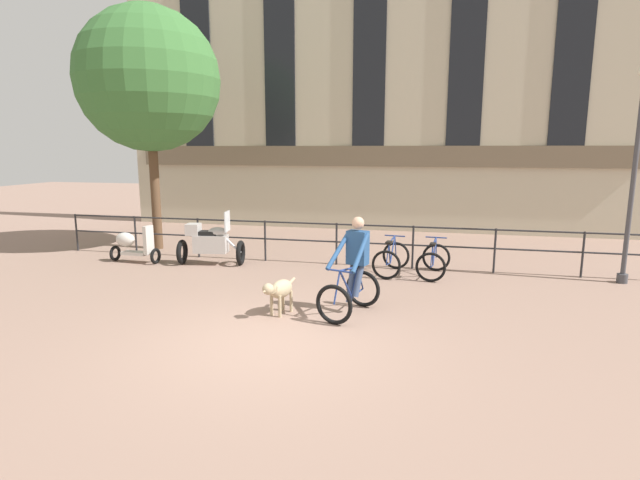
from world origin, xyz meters
name	(u,v)px	position (x,y,z in m)	size (l,w,h in m)	color
ground_plane	(269,341)	(0.00, 0.00, 0.00)	(60.00, 60.00, 0.00)	#8E7060
canal_railing	(337,237)	(0.00, 5.20, 0.71)	(15.05, 0.05, 1.05)	#232326
building_facade	(370,77)	(0.00, 10.99, 5.28)	(18.00, 0.72, 10.62)	#BCB299
cyclist_with_bike	(353,271)	(1.01, 1.61, 0.76)	(1.00, 1.32, 1.70)	black
dog	(279,290)	(-0.22, 1.22, 0.44)	(0.43, 0.92, 0.64)	tan
parked_motorcycle	(210,242)	(-3.06, 4.48, 0.56)	(1.69, 0.86, 1.35)	black
parked_bicycle_near_lamp	(391,259)	(1.42, 4.54, 0.36)	(0.79, 1.18, 0.86)	black
parked_bicycle_mid_left	(434,261)	(2.37, 4.54, 0.36)	(0.78, 1.18, 0.86)	black
parked_scooter	(133,245)	(-5.09, 4.27, 0.46)	(1.30, 0.47, 0.96)	black
street_lamp	(635,164)	(6.37, 4.91, 2.54)	(0.28, 0.28, 4.54)	#424247
tree_canalside_left	(149,80)	(-5.44, 6.01, 4.71)	(3.90, 3.90, 6.67)	brown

